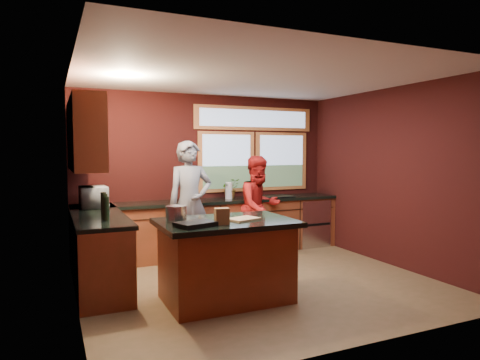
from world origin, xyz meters
TOP-DOWN VIEW (x-y plane):
  - floor at (0.00, 0.00)m, footprint 4.50×4.50m
  - room_shell at (-0.60, 0.32)m, footprint 4.52×4.02m
  - back_counter at (0.20, 1.70)m, footprint 4.50×0.64m
  - left_counter at (-1.95, 0.85)m, footprint 0.64×2.30m
  - island at (-0.64, -0.42)m, footprint 1.55×1.05m
  - person_grey at (-0.57, 1.21)m, footprint 0.71×0.48m
  - person_red at (0.63, 1.25)m, footprint 0.91×0.77m
  - microwave at (-1.92, 1.48)m, footprint 0.39×0.56m
  - potted_plant at (0.32, 1.75)m, footprint 0.30×0.26m
  - paper_towel at (0.27, 1.70)m, footprint 0.12×0.12m
  - cutting_board at (-0.44, -0.47)m, footprint 0.41×0.35m
  - stock_pot at (-1.19, -0.27)m, footprint 0.24×0.24m
  - paper_bag at (-0.79, -0.67)m, footprint 0.17×0.14m
  - black_tray at (-1.09, -0.67)m, footprint 0.47×0.39m

SIDE VIEW (x-z plane):
  - floor at x=0.00m, z-range 0.00..0.00m
  - back_counter at x=0.20m, z-range 0.00..0.93m
  - left_counter at x=-1.95m, z-range 0.00..0.93m
  - island at x=-0.64m, z-range 0.01..0.95m
  - person_red at x=0.63m, z-range 0.00..1.66m
  - person_grey at x=-0.57m, z-range 0.00..1.90m
  - cutting_board at x=-0.44m, z-range 0.94..0.96m
  - black_tray at x=-1.09m, z-range 0.94..0.99m
  - stock_pot at x=-1.19m, z-range 0.94..1.12m
  - paper_bag at x=-0.79m, z-range 0.94..1.12m
  - paper_towel at x=0.27m, z-range 0.93..1.21m
  - microwave at x=-1.92m, z-range 0.93..1.23m
  - potted_plant at x=0.32m, z-range 0.93..1.27m
  - room_shell at x=-0.60m, z-range 0.44..3.15m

